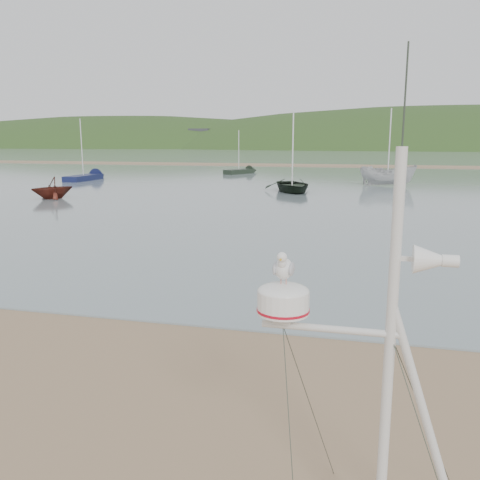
% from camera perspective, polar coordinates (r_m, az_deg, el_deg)
% --- Properties ---
extents(ground, '(560.00, 560.00, 0.00)m').
position_cam_1_polar(ground, '(7.94, -19.80, -18.86)').
color(ground, '#86694D').
rests_on(ground, ground).
extents(water, '(560.00, 256.00, 0.04)m').
position_cam_1_polar(water, '(137.75, 12.25, 9.42)').
color(water, slate).
rests_on(water, ground).
extents(sandbar, '(560.00, 7.00, 0.07)m').
position_cam_1_polar(sandbar, '(75.84, 10.83, 8.20)').
color(sandbar, '#86694D').
rests_on(sandbar, water).
extents(hill_ridge, '(620.00, 180.00, 80.00)m').
position_cam_1_polar(hill_ridge, '(242.23, 17.20, 5.20)').
color(hill_ridge, '#233D18').
rests_on(hill_ridge, ground).
extents(far_cottages, '(294.40, 6.30, 8.00)m').
position_cam_1_polar(far_cottages, '(201.64, 13.73, 11.00)').
color(far_cottages, silver).
rests_on(far_cottages, ground).
extents(mast_rig, '(2.07, 2.21, 4.67)m').
position_cam_1_polar(mast_rig, '(5.18, 15.18, -21.49)').
color(mast_rig, silver).
rests_on(mast_rig, ground).
extents(boat_dark, '(3.55, 2.24, 4.81)m').
position_cam_1_polar(boat_dark, '(37.76, 5.93, 9.02)').
color(boat_dark, black).
rests_on(boat_dark, water).
extents(boat_red, '(2.73, 2.50, 2.71)m').
position_cam_1_polar(boat_red, '(35.60, -20.41, 6.55)').
color(boat_red, '#511B12').
rests_on(boat_red, water).
extents(boat_white, '(1.92, 1.88, 4.57)m').
position_cam_1_polar(boat_white, '(44.13, 16.36, 8.80)').
color(boat_white, beige).
rests_on(boat_white, water).
extents(sailboat_dark_mid, '(3.48, 5.14, 5.18)m').
position_cam_1_polar(sailboat_dark_mid, '(58.53, 0.62, 7.77)').
color(sailboat_dark_mid, black).
rests_on(sailboat_dark_mid, ground).
extents(sailboat_blue_near, '(1.64, 6.26, 6.22)m').
position_cam_1_polar(sailboat_blue_near, '(51.87, -16.26, 6.87)').
color(sailboat_blue_near, '#12183F').
rests_on(sailboat_blue_near, ground).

